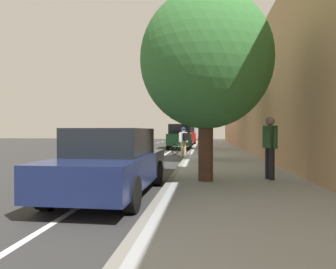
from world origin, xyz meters
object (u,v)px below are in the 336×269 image
(parked_pickup_red_far, at_px, (186,136))
(bicycle_at_curb, at_px, (181,149))
(street_tree_near_cyclist, at_px, (206,61))
(street_tree_far_end, at_px, (205,94))
(parked_sedan_dark_blue_second, at_px, (112,162))
(pedestrian_on_phone, at_px, (270,144))
(street_tree_mid_block, at_px, (205,93))
(parked_suv_green_mid, at_px, (180,136))
(fire_hydrant, at_px, (199,140))
(cyclist_with_backpack, at_px, (184,139))

(parked_pickup_red_far, xyz_separation_m, bicycle_at_curb, (0.50, -14.55, -0.54))
(street_tree_near_cyclist, bearing_deg, street_tree_far_end, 90.00)
(parked_sedan_dark_blue_second, bearing_deg, pedestrian_on_phone, 26.19)
(street_tree_mid_block, bearing_deg, parked_pickup_red_far, 96.06)
(parked_suv_green_mid, bearing_deg, fire_hydrant, 74.93)
(bicycle_at_curb, height_order, street_tree_far_end, street_tree_far_end)
(bicycle_at_curb, height_order, street_tree_near_cyclist, street_tree_near_cyclist)
(bicycle_at_curb, bearing_deg, street_tree_far_end, 66.60)
(street_tree_mid_block, bearing_deg, street_tree_near_cyclist, -90.00)
(street_tree_mid_block, bearing_deg, street_tree_far_end, 90.00)
(parked_suv_green_mid, xyz_separation_m, parked_pickup_red_far, (0.11, 7.77, -0.13))
(bicycle_at_curb, distance_m, street_tree_mid_block, 4.73)
(parked_pickup_red_far, height_order, cyclist_with_backpack, parked_pickup_red_far)
(parked_suv_green_mid, bearing_deg, street_tree_far_end, -60.03)
(street_tree_mid_block, bearing_deg, bicycle_at_curb, 112.10)
(parked_suv_green_mid, height_order, parked_pickup_red_far, parked_suv_green_mid)
(cyclist_with_backpack, relative_size, pedestrian_on_phone, 0.97)
(bicycle_at_curb, bearing_deg, street_tree_mid_block, -67.90)
(bicycle_at_curb, xyz_separation_m, cyclist_with_backpack, (0.22, -0.47, 0.65))
(parked_sedan_dark_blue_second, distance_m, street_tree_far_end, 14.88)
(parked_suv_green_mid, distance_m, street_tree_far_end, 5.03)
(parked_pickup_red_far, xyz_separation_m, street_tree_far_end, (1.91, -11.28, 3.11))
(parked_pickup_red_far, bearing_deg, street_tree_mid_block, -83.94)
(street_tree_far_end, bearing_deg, street_tree_mid_block, -90.00)
(parked_suv_green_mid, height_order, street_tree_near_cyclist, street_tree_near_cyclist)
(cyclist_with_backpack, bearing_deg, fire_hydrant, 86.97)
(cyclist_with_backpack, bearing_deg, street_tree_mid_block, -68.31)
(parked_pickup_red_far, bearing_deg, bicycle_at_curb, -88.04)
(parked_suv_green_mid, bearing_deg, street_tree_mid_block, -78.84)
(pedestrian_on_phone, bearing_deg, parked_suv_green_mid, 103.32)
(parked_suv_green_mid, bearing_deg, pedestrian_on_phone, -76.68)
(parked_suv_green_mid, relative_size, street_tree_mid_block, 1.01)
(pedestrian_on_phone, bearing_deg, street_tree_far_end, 98.02)
(bicycle_at_curb, distance_m, cyclist_with_backpack, 0.83)
(parked_sedan_dark_blue_second, relative_size, street_tree_mid_block, 0.93)
(fire_hydrant, bearing_deg, bicycle_at_curb, -94.14)
(fire_hydrant, bearing_deg, street_tree_far_end, -86.73)
(bicycle_at_curb, bearing_deg, parked_pickup_red_far, 91.96)
(parked_sedan_dark_blue_second, xyz_separation_m, parked_pickup_red_far, (0.20, 25.65, 0.15))
(parked_sedan_dark_blue_second, bearing_deg, fire_hydrant, 86.10)
(parked_pickup_red_far, relative_size, fire_hydrant, 6.39)
(street_tree_far_end, bearing_deg, parked_suv_green_mid, 119.97)
(street_tree_near_cyclist, xyz_separation_m, fire_hydrant, (-0.52, 21.98, -2.78))
(bicycle_at_curb, xyz_separation_m, street_tree_near_cyclist, (1.42, -9.62, 2.97))
(fire_hydrant, bearing_deg, pedestrian_on_phone, -83.97)
(parked_suv_green_mid, distance_m, parked_pickup_red_far, 7.77)
(bicycle_at_curb, relative_size, street_tree_near_cyclist, 0.25)
(parked_sedan_dark_blue_second, height_order, street_tree_near_cyclist, street_tree_near_cyclist)
(bicycle_at_curb, bearing_deg, parked_sedan_dark_blue_second, -93.62)
(street_tree_near_cyclist, distance_m, fire_hydrant, 22.17)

